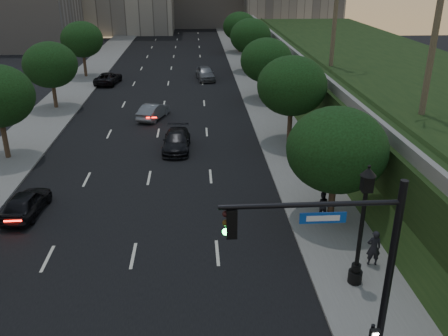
{
  "coord_description": "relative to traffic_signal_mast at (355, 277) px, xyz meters",
  "views": [
    {
      "loc": [
        3.13,
        -14.27,
        12.69
      ],
      "look_at": [
        4.44,
        6.97,
        3.6
      ],
      "focal_mm": 38.0,
      "sensor_mm": 36.0,
      "label": 1
    }
  ],
  "objects": [
    {
      "name": "sedan_far_right",
      "position": [
        -3.62,
        44.87,
        -2.85
      ],
      "size": [
        2.54,
        5.02,
        1.64
      ],
      "primitive_type": "imported",
      "rotation": [
        0.0,
        0.0,
        0.13
      ],
      "color": "slate",
      "rests_on": "ground"
    },
    {
      "name": "pedestrian_c",
      "position": [
        1.9,
        18.69,
        -2.65
      ],
      "size": [
        1.05,
        0.5,
        1.75
      ],
      "primitive_type": "imported",
      "rotation": [
        0.0,
        0.0,
        3.07
      ],
      "color": "black",
      "rests_on": "sidewalk_right"
    },
    {
      "name": "tree_right_d",
      "position": [
        2.29,
        49.21,
        0.84
      ],
      "size": [
        5.2,
        5.2,
        6.74
      ],
      "color": "#38281C",
      "rests_on": "ground"
    },
    {
      "name": "sedan_far_left",
      "position": [
        -14.94,
        43.45,
        -2.99
      ],
      "size": [
        2.93,
        5.15,
        1.36
      ],
      "primitive_type": "imported",
      "rotation": [
        0.0,
        0.0,
        3.0
      ],
      "color": "black",
      "rests_on": "ground"
    },
    {
      "name": "pedestrian_b",
      "position": [
        1.76,
        10.13,
        -2.76
      ],
      "size": [
        0.82,
        0.69,
        1.52
      ],
      "primitive_type": "imported",
      "rotation": [
        0.0,
        0.0,
        2.97
      ],
      "color": "black",
      "rests_on": "sidewalk_right"
    },
    {
      "name": "tree_left_c",
      "position": [
        -18.31,
        33.21,
        0.53
      ],
      "size": [
        5.0,
        5.0,
        6.34
      ],
      "color": "#38281C",
      "rests_on": "ground"
    },
    {
      "name": "office_block_filler",
      "position": [
        -34.01,
        72.21,
        3.33
      ],
      "size": [
        18.0,
        16.0,
        14.0
      ],
      "primitive_type": "cube",
      "color": "gray",
      "rests_on": "ground"
    },
    {
      "name": "sidewalk_right",
      "position": [
        2.24,
        32.21,
        -3.6
      ],
      "size": [
        4.5,
        140.0,
        0.15
      ],
      "primitive_type": "cube",
      "color": "slate",
      "rests_on": "ground"
    },
    {
      "name": "tree_right_a",
      "position": [
        2.29,
        10.21,
        0.35
      ],
      "size": [
        5.2,
        5.2,
        6.24
      ],
      "color": "#38281C",
      "rests_on": "ground"
    },
    {
      "name": "ground",
      "position": [
        -8.01,
        2.21,
        -3.67
      ],
      "size": [
        160.0,
        160.0,
        0.0
      ],
      "primitive_type": "plane",
      "color": "black",
      "rests_on": "ground"
    },
    {
      "name": "sidewalk_left",
      "position": [
        -18.26,
        32.21,
        -3.6
      ],
      "size": [
        4.5,
        140.0,
        0.15
      ],
      "primitive_type": "cube",
      "color": "slate",
      "rests_on": "ground"
    },
    {
      "name": "traffic_signal_mast",
      "position": [
        0.0,
        0.0,
        0.0
      ],
      "size": [
        5.68,
        0.56,
        7.0
      ],
      "color": "black",
      "rests_on": "ground"
    },
    {
      "name": "sedan_near_left",
      "position": [
        -14.32,
        11.75,
        -2.97
      ],
      "size": [
        1.97,
        4.24,
        1.4
      ],
      "primitive_type": "imported",
      "rotation": [
        0.0,
        0.0,
        3.06
      ],
      "color": "black",
      "rests_on": "ground"
    },
    {
      "name": "road_surface",
      "position": [
        -8.01,
        32.21,
        -3.66
      ],
      "size": [
        16.0,
        140.0,
        0.02
      ],
      "primitive_type": "cube",
      "color": "black",
      "rests_on": "ground"
    },
    {
      "name": "sedan_near_right",
      "position": [
        -6.36,
        21.33,
        -2.98
      ],
      "size": [
        2.1,
        4.84,
        1.39
      ],
      "primitive_type": "imported",
      "rotation": [
        0.0,
        0.0,
        -0.03
      ],
      "color": "black",
      "rests_on": "ground"
    },
    {
      "name": "tree_right_c",
      "position": [
        2.29,
        35.21,
        0.35
      ],
      "size": [
        5.2,
        5.2,
        6.24
      ],
      "color": "#38281C",
      "rests_on": "ground"
    },
    {
      "name": "tree_right_b",
      "position": [
        2.29,
        22.21,
        0.84
      ],
      "size": [
        5.2,
        5.2,
        6.74
      ],
      "color": "#38281C",
      "rests_on": "ground"
    },
    {
      "name": "embankment",
      "position": [
        13.99,
        30.21,
        -1.67
      ],
      "size": [
        18.0,
        90.0,
        4.0
      ],
      "primitive_type": "cube",
      "color": "black",
      "rests_on": "ground"
    },
    {
      "name": "pedestrian_a",
      "position": [
        2.97,
        5.65,
        -2.65
      ],
      "size": [
        0.67,
        0.47,
        1.74
      ],
      "primitive_type": "imported",
      "rotation": [
        0.0,
        0.0,
        3.06
      ],
      "color": "black",
      "rests_on": "sidewalk_right"
    },
    {
      "name": "sedan_mid_left",
      "position": [
        -8.66,
        29.3,
        -2.97
      ],
      "size": [
        2.84,
        4.51,
        1.4
      ],
      "primitive_type": "imported",
      "rotation": [
        0.0,
        0.0,
        2.8
      ],
      "color": "slate",
      "rests_on": "ground"
    },
    {
      "name": "tree_left_d",
      "position": [
        -18.31,
        47.21,
        0.9
      ],
      "size": [
        5.0,
        5.0,
        6.71
      ],
      "color": "#38281C",
      "rests_on": "ground"
    },
    {
      "name": "parapet_wall",
      "position": [
        5.49,
        30.21,
        0.68
      ],
      "size": [
        0.35,
        90.0,
        0.7
      ],
      "primitive_type": "cube",
      "color": "slate",
      "rests_on": "embankment"
    },
    {
      "name": "tree_right_e",
      "position": [
        2.29,
        64.21,
        0.35
      ],
      "size": [
        5.2,
        5.2,
        6.24
      ],
      "color": "#38281C",
      "rests_on": "ground"
    },
    {
      "name": "street_lamp",
      "position": [
        1.77,
        4.4,
        -1.04
      ],
      "size": [
        0.64,
        0.64,
        5.62
      ],
      "color": "black",
      "rests_on": "ground"
    }
  ]
}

